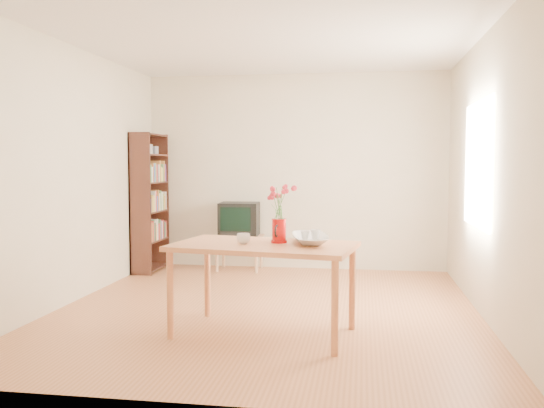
% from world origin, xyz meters
% --- Properties ---
extents(room, '(4.50, 4.50, 4.50)m').
position_xyz_m(room, '(0.03, 0.00, 1.30)').
color(room, '#A36039').
rests_on(room, ground).
extents(table, '(1.58, 1.06, 0.75)m').
position_xyz_m(table, '(0.11, -0.81, 0.67)').
color(table, '#B8693F').
rests_on(table, ground).
extents(tv_stand, '(0.60, 0.45, 0.46)m').
position_xyz_m(tv_stand, '(-0.70, 1.97, 0.39)').
color(tv_stand, tan).
rests_on(tv_stand, ground).
extents(bookshelf, '(0.28, 0.70, 1.80)m').
position_xyz_m(bookshelf, '(-1.85, 1.75, 0.84)').
color(bookshelf, black).
rests_on(bookshelf, ground).
extents(pitcher, '(0.14, 0.21, 0.20)m').
position_xyz_m(pitcher, '(0.22, -0.72, 0.84)').
color(pitcher, '#BD0C0B').
rests_on(pitcher, table).
extents(flowers, '(0.23, 0.23, 0.33)m').
position_xyz_m(flowers, '(0.22, -0.72, 1.11)').
color(flowers, '#E5354B').
rests_on(flowers, pitcher).
extents(mug, '(0.15, 0.15, 0.09)m').
position_xyz_m(mug, '(-0.06, -0.84, 0.79)').
color(mug, white).
rests_on(mug, table).
extents(bowl, '(0.51, 0.51, 0.41)m').
position_xyz_m(bowl, '(0.48, -0.70, 0.95)').
color(bowl, white).
rests_on(bowl, table).
extents(teacup_a, '(0.08, 0.08, 0.06)m').
position_xyz_m(teacup_a, '(0.44, -0.70, 0.91)').
color(teacup_a, white).
rests_on(teacup_a, bowl).
extents(teacup_b, '(0.09, 0.09, 0.07)m').
position_xyz_m(teacup_b, '(0.52, -0.68, 0.91)').
color(teacup_b, white).
rests_on(teacup_b, bowl).
extents(television, '(0.53, 0.50, 0.44)m').
position_xyz_m(television, '(-0.70, 1.98, 0.68)').
color(television, black).
rests_on(television, tv_stand).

